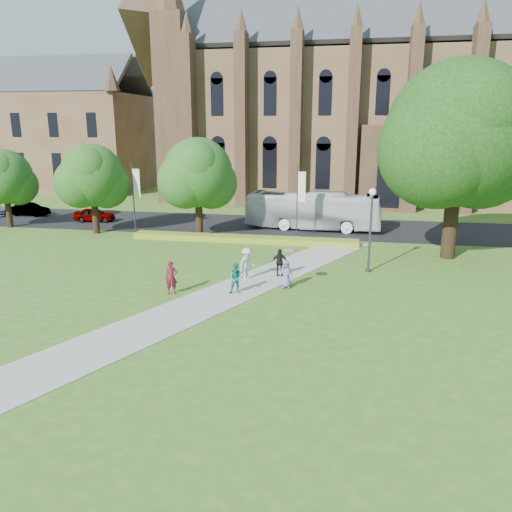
% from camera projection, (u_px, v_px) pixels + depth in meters
% --- Properties ---
extents(ground, '(160.00, 160.00, 0.00)m').
position_uv_depth(ground, '(228.00, 298.00, 26.62)').
color(ground, '#3C651E').
rests_on(ground, ground).
extents(road, '(160.00, 10.00, 0.02)m').
position_uv_depth(road, '(280.00, 226.00, 45.62)').
color(road, black).
rests_on(road, ground).
extents(footpath, '(15.58, 28.54, 0.04)m').
position_uv_depth(footpath, '(232.00, 292.00, 27.56)').
color(footpath, '#B2B2A8').
rests_on(footpath, ground).
extents(flower_hedge, '(18.00, 1.40, 0.45)m').
position_uv_depth(flower_hedge, '(243.00, 239.00, 39.47)').
color(flower_hedge, '#A9B724').
rests_on(flower_hedge, ground).
extents(cathedral, '(52.60, 18.25, 28.00)m').
position_uv_depth(cathedral, '(388.00, 90.00, 59.27)').
color(cathedral, brown).
rests_on(cathedral, ground).
extents(building_west, '(22.00, 14.00, 18.30)m').
position_uv_depth(building_west, '(65.00, 123.00, 70.36)').
color(building_west, brown).
rests_on(building_west, ground).
extents(streetlamp, '(0.44, 0.44, 5.24)m').
position_uv_depth(streetlamp, '(371.00, 220.00, 30.60)').
color(streetlamp, '#38383D').
rests_on(streetlamp, ground).
extents(large_tree, '(9.60, 9.60, 13.20)m').
position_uv_depth(large_tree, '(459.00, 134.00, 32.59)').
color(large_tree, '#332114').
rests_on(large_tree, ground).
extents(street_tree_0, '(5.20, 5.20, 7.50)m').
position_uv_depth(street_tree_0, '(92.00, 176.00, 41.41)').
color(street_tree_0, '#332114').
rests_on(street_tree_0, ground).
extents(street_tree_1, '(5.60, 5.60, 8.05)m').
position_uv_depth(street_tree_1, '(198.00, 173.00, 40.16)').
color(street_tree_1, '#332114').
rests_on(street_tree_1, ground).
extents(street_tree_2, '(4.80, 4.80, 6.95)m').
position_uv_depth(street_tree_2, '(4.00, 177.00, 44.08)').
color(street_tree_2, '#332114').
rests_on(street_tree_2, ground).
extents(banner_pole_0, '(0.70, 0.10, 6.00)m').
position_uv_depth(banner_pole_0, '(299.00, 197.00, 39.82)').
color(banner_pole_0, '#38383D').
rests_on(banner_pole_0, ground).
extents(banner_pole_1, '(0.70, 0.10, 6.00)m').
position_uv_depth(banner_pole_1, '(134.00, 193.00, 42.36)').
color(banner_pole_1, '#38383D').
rests_on(banner_pole_1, ground).
extents(tour_coach, '(11.99, 3.60, 3.29)m').
position_uv_depth(tour_coach, '(313.00, 211.00, 43.82)').
color(tour_coach, silver).
rests_on(tour_coach, road).
extents(car_0, '(3.98, 2.05, 1.30)m').
position_uv_depth(car_0, '(94.00, 215.00, 47.64)').
color(car_0, gray).
rests_on(car_0, road).
extents(car_1, '(3.96, 1.52, 1.29)m').
position_uv_depth(car_1, '(30.00, 209.00, 50.66)').
color(car_1, gray).
rests_on(car_1, road).
extents(pedestrian_0, '(0.77, 0.66, 1.79)m').
position_uv_depth(pedestrian_0, '(171.00, 278.00, 27.01)').
color(pedestrian_0, maroon).
rests_on(pedestrian_0, footpath).
extents(pedestrian_1, '(0.96, 0.83, 1.69)m').
position_uv_depth(pedestrian_1, '(236.00, 279.00, 26.99)').
color(pedestrian_1, '#197D78').
rests_on(pedestrian_1, footpath).
extents(pedestrian_2, '(1.25, 1.44, 1.93)m').
position_uv_depth(pedestrian_2, '(247.00, 264.00, 29.50)').
color(pedestrian_2, '#B9B9B9').
rests_on(pedestrian_2, footpath).
extents(pedestrian_3, '(1.07, 0.68, 1.69)m').
position_uv_depth(pedestrian_3, '(279.00, 262.00, 30.22)').
color(pedestrian_3, black).
rests_on(pedestrian_3, footpath).
extents(pedestrian_4, '(0.82, 0.60, 1.55)m').
position_uv_depth(pedestrian_4, '(286.00, 274.00, 28.05)').
color(pedestrian_4, slate).
rests_on(pedestrian_4, footpath).
extents(parasol, '(1.03, 1.03, 0.68)m').
position_uv_depth(parasol, '(290.00, 255.00, 27.83)').
color(parasol, '#C58B91').
rests_on(parasol, pedestrian_4).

